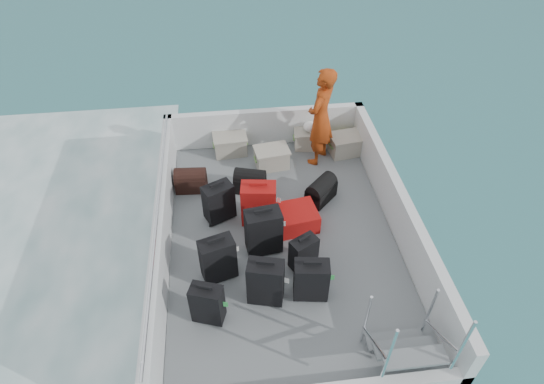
{
  "coord_description": "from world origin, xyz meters",
  "views": [
    {
      "loc": [
        -0.7,
        -4.55,
        5.7
      ],
      "look_at": [
        -0.09,
        0.59,
        1.0
      ],
      "focal_mm": 30.0,
      "sensor_mm": 36.0,
      "label": 1
    }
  ],
  "objects_px": {
    "suitcase_6": "(311,281)",
    "crate_3": "(346,145)",
    "suitcase_5": "(259,204)",
    "crate_0": "(230,145)",
    "passenger": "(321,117)",
    "suitcase_0": "(208,304)",
    "crate_2": "(309,139)",
    "suitcase_1": "(218,260)",
    "suitcase_3": "(266,282)",
    "suitcase_2": "(219,203)",
    "crate_1": "(272,158)",
    "suitcase_4": "(264,232)",
    "suitcase_8": "(290,219)",
    "suitcase_7": "(303,253)"
  },
  "relations": [
    {
      "from": "suitcase_7",
      "to": "passenger",
      "type": "relative_size",
      "value": 0.3
    },
    {
      "from": "suitcase_0",
      "to": "suitcase_8",
      "type": "height_order",
      "value": "suitcase_0"
    },
    {
      "from": "crate_1",
      "to": "passenger",
      "type": "bearing_deg",
      "value": 6.59
    },
    {
      "from": "suitcase_0",
      "to": "passenger",
      "type": "bearing_deg",
      "value": 75.95
    },
    {
      "from": "suitcase_0",
      "to": "passenger",
      "type": "xyz_separation_m",
      "value": [
        1.99,
        3.07,
        0.58
      ]
    },
    {
      "from": "crate_1",
      "to": "crate_2",
      "type": "bearing_deg",
      "value": 33.27
    },
    {
      "from": "suitcase_0",
      "to": "crate_3",
      "type": "xyz_separation_m",
      "value": [
        2.54,
        3.2,
        -0.13
      ]
    },
    {
      "from": "suitcase_0",
      "to": "crate_0",
      "type": "distance_m",
      "value": 3.48
    },
    {
      "from": "suitcase_3",
      "to": "suitcase_5",
      "type": "relative_size",
      "value": 0.98
    },
    {
      "from": "suitcase_3",
      "to": "suitcase_4",
      "type": "xyz_separation_m",
      "value": [
        0.06,
        0.86,
        0.02
      ]
    },
    {
      "from": "crate_3",
      "to": "suitcase_6",
      "type": "bearing_deg",
      "value": -112.02
    },
    {
      "from": "suitcase_3",
      "to": "passenger",
      "type": "bearing_deg",
      "value": 80.66
    },
    {
      "from": "suitcase_2",
      "to": "suitcase_3",
      "type": "distance_m",
      "value": 1.67
    },
    {
      "from": "crate_1",
      "to": "suitcase_8",
      "type": "bearing_deg",
      "value": -86.02
    },
    {
      "from": "crate_3",
      "to": "crate_2",
      "type": "bearing_deg",
      "value": 156.29
    },
    {
      "from": "suitcase_6",
      "to": "crate_3",
      "type": "relative_size",
      "value": 1.08
    },
    {
      "from": "suitcase_0",
      "to": "crate_3",
      "type": "bearing_deg",
      "value": 70.38
    },
    {
      "from": "suitcase_6",
      "to": "crate_0",
      "type": "distance_m",
      "value": 3.37
    },
    {
      "from": "crate_0",
      "to": "crate_3",
      "type": "distance_m",
      "value": 2.11
    },
    {
      "from": "suitcase_3",
      "to": "suitcase_6",
      "type": "distance_m",
      "value": 0.59
    },
    {
      "from": "suitcase_8",
      "to": "crate_2",
      "type": "relative_size",
      "value": 1.48
    },
    {
      "from": "passenger",
      "to": "crate_1",
      "type": "bearing_deg",
      "value": -48.05
    },
    {
      "from": "crate_2",
      "to": "suitcase_2",
      "type": "bearing_deg",
      "value": -135.46
    },
    {
      "from": "suitcase_2",
      "to": "suitcase_0",
      "type": "bearing_deg",
      "value": -122.03
    },
    {
      "from": "suitcase_0",
      "to": "crate_0",
      "type": "height_order",
      "value": "suitcase_0"
    },
    {
      "from": "suitcase_6",
      "to": "passenger",
      "type": "height_order",
      "value": "passenger"
    },
    {
      "from": "crate_2",
      "to": "passenger",
      "type": "distance_m",
      "value": 0.83
    },
    {
      "from": "suitcase_3",
      "to": "suitcase_7",
      "type": "relative_size",
      "value": 1.32
    },
    {
      "from": "crate_3",
      "to": "crate_0",
      "type": "bearing_deg",
      "value": 173.04
    },
    {
      "from": "suitcase_0",
      "to": "suitcase_8",
      "type": "relative_size",
      "value": 0.77
    },
    {
      "from": "suitcase_1",
      "to": "crate_2",
      "type": "xyz_separation_m",
      "value": [
        1.75,
        2.81,
        -0.18
      ]
    },
    {
      "from": "suitcase_5",
      "to": "suitcase_0",
      "type": "bearing_deg",
      "value": -108.22
    },
    {
      "from": "suitcase_0",
      "to": "suitcase_3",
      "type": "xyz_separation_m",
      "value": [
        0.74,
        0.21,
        0.04
      ]
    },
    {
      "from": "suitcase_1",
      "to": "suitcase_6",
      "type": "bearing_deg",
      "value": -38.1
    },
    {
      "from": "suitcase_2",
      "to": "suitcase_8",
      "type": "height_order",
      "value": "suitcase_2"
    },
    {
      "from": "crate_0",
      "to": "suitcase_8",
      "type": "bearing_deg",
      "value": -67.81
    },
    {
      "from": "suitcase_3",
      "to": "crate_0",
      "type": "xyz_separation_m",
      "value": [
        -0.3,
        3.24,
        -0.18
      ]
    },
    {
      "from": "suitcase_5",
      "to": "suitcase_1",
      "type": "bearing_deg",
      "value": -115.56
    },
    {
      "from": "suitcase_1",
      "to": "crate_2",
      "type": "relative_size",
      "value": 1.28
    },
    {
      "from": "suitcase_7",
      "to": "suitcase_6",
      "type": "bearing_deg",
      "value": -116.73
    },
    {
      "from": "suitcase_5",
      "to": "crate_1",
      "type": "height_order",
      "value": "suitcase_5"
    },
    {
      "from": "crate_2",
      "to": "suitcase_8",
      "type": "bearing_deg",
      "value": -108.06
    },
    {
      "from": "suitcase_2",
      "to": "suitcase_5",
      "type": "relative_size",
      "value": 0.9
    },
    {
      "from": "passenger",
      "to": "suitcase_0",
      "type": "bearing_deg",
      "value": 2.45
    },
    {
      "from": "suitcase_0",
      "to": "crate_1",
      "type": "bearing_deg",
      "value": 87.77
    },
    {
      "from": "suitcase_3",
      "to": "suitcase_6",
      "type": "height_order",
      "value": "suitcase_3"
    },
    {
      "from": "suitcase_0",
      "to": "suitcase_1",
      "type": "xyz_separation_m",
      "value": [
        0.15,
        0.66,
        0.04
      ]
    },
    {
      "from": "crate_0",
      "to": "crate_2",
      "type": "distance_m",
      "value": 1.46
    },
    {
      "from": "suitcase_5",
      "to": "crate_0",
      "type": "height_order",
      "value": "suitcase_5"
    },
    {
      "from": "suitcase_4",
      "to": "crate_3",
      "type": "xyz_separation_m",
      "value": [
        1.74,
        2.13,
        -0.19
      ]
    }
  ]
}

